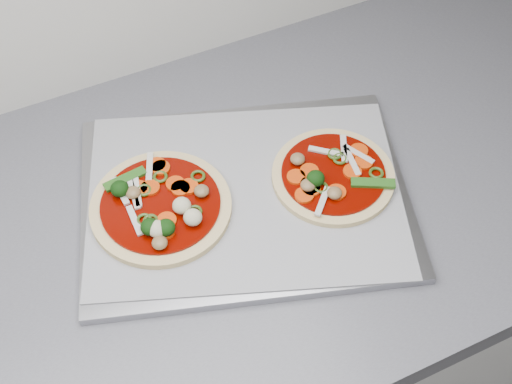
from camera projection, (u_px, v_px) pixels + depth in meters
name	position (u px, v px, depth m)	size (l,w,h in m)	color
base_cabinet	(377.00, 297.00, 1.39)	(3.60, 0.60, 0.86)	silver
countertop	(418.00, 145.00, 1.04)	(3.60, 0.60, 0.04)	slate
baking_tray	(245.00, 197.00, 0.95)	(0.43, 0.32, 0.01)	#939398
parchment	(245.00, 194.00, 0.94)	(0.41, 0.30, 0.00)	#949499
pizza_left	(161.00, 206.00, 0.91)	(0.24, 0.24, 0.03)	#CFC082
pizza_right	(332.00, 176.00, 0.95)	(0.20, 0.20, 0.03)	#CFC082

